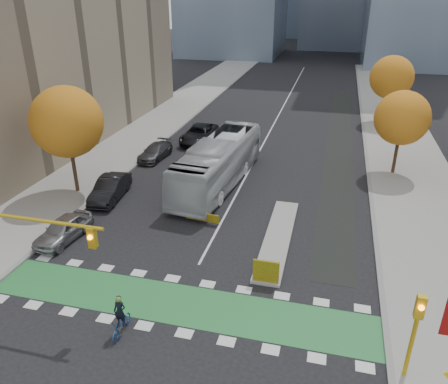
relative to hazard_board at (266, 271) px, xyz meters
The scene contains 21 objects.
ground 5.85m from the hazard_board, 133.60° to the right, with size 300.00×300.00×0.00m, color black.
sidewalk_west 23.59m from the hazard_board, 137.92° to the left, with size 7.00×120.00×0.15m, color gray.
sidewalk_east 18.45m from the hazard_board, 58.98° to the left, with size 7.00×120.00×0.15m, color gray.
curb_west 21.12m from the hazard_board, 131.54° to the left, with size 0.30×120.00×0.16m, color gray.
curb_east 16.92m from the hazard_board, 69.21° to the left, with size 0.30×120.00×0.16m, color gray.
bike_crossing 4.89m from the hazard_board, 145.98° to the right, with size 20.00×3.00×0.01m, color #287B3A.
centre_line 36.03m from the hazard_board, 96.38° to the left, with size 0.15×70.00×0.01m, color silver.
bike_lane_paint 26.05m from the hazard_board, 82.27° to the left, with size 2.50×50.00×0.01m, color black.
median_island 4.85m from the hazard_board, 90.00° to the left, with size 1.60×10.00×0.16m, color gray.
hazard_board is the anchor object (origin of this frame).
building_west 35.18m from the hazard_board, 147.56° to the left, with size 16.00×44.00×25.00m, color gray.
tree_west 18.44m from the hazard_board, 154.01° to the left, with size 5.20×5.20×8.22m.
tree_east_near 19.93m from the hazard_board, 65.80° to the left, with size 4.40×4.40×7.08m.
tree_east_far 35.13m from the hazard_board, 75.88° to the left, with size 4.80×4.80×7.65m.
traffic_signal_east 8.26m from the hazard_board, 35.92° to the right, with size 0.35×0.43×4.10m.
cyclist 7.81m from the hazard_board, 137.86° to the right, with size 0.63×1.76×2.03m.
bus 13.41m from the hazard_board, 115.92° to the left, with size 3.15×13.46×3.75m, color #B8BDC0.
parked_car_a 13.07m from the hazard_board, behind, with size 1.75×4.34×1.48m, color #949499.
parked_car_b 14.99m from the hazard_board, 150.11° to the left, with size 1.72×4.93×1.63m, color black.
parked_car_c 20.76m from the hazard_board, 128.77° to the left, with size 1.86×4.58×1.33m, color #444449.
parked_car_d 24.18m from the hazard_board, 115.74° to the left, with size 2.80×6.08×1.69m, color black.
Camera 1 is at (6.58, -14.85, 14.46)m, focal length 35.00 mm.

